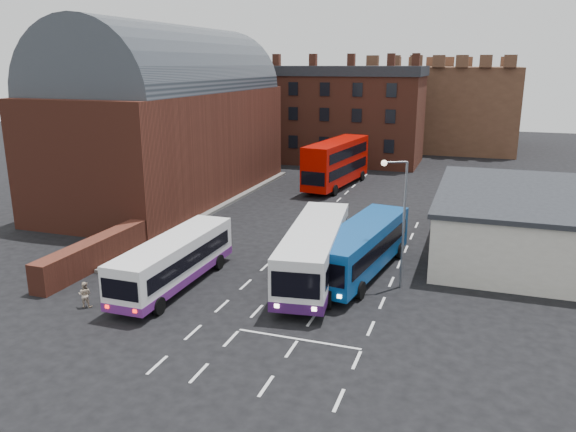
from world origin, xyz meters
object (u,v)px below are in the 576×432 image
(bus_blue, at_px, (361,246))
(pedestrian_beige, at_px, (85,295))
(street_lamp, at_px, (400,212))
(pedestrian_red, at_px, (115,289))
(bus_white_outbound, at_px, (174,258))
(bus_red_double, at_px, (336,163))
(bus_white_inbound, at_px, (315,249))

(bus_blue, xyz_separation_m, pedestrian_beige, (-12.78, -9.49, -1.11))
(bus_blue, height_order, street_lamp, street_lamp)
(pedestrian_red, bearing_deg, bus_blue, -145.80)
(bus_blue, xyz_separation_m, pedestrian_red, (-11.45, -8.71, -0.95))
(bus_white_outbound, distance_m, street_lamp, 13.07)
(pedestrian_red, distance_m, pedestrian_beige, 1.55)
(bus_white_outbound, xyz_separation_m, street_lamp, (12.13, 3.95, 2.81))
(pedestrian_beige, bearing_deg, street_lamp, -167.71)
(bus_blue, relative_size, pedestrian_beige, 8.19)
(bus_white_outbound, bearing_deg, bus_blue, 28.75)
(bus_red_double, distance_m, street_lamp, 27.34)
(bus_white_outbound, relative_size, bus_red_double, 0.85)
(bus_red_double, height_order, pedestrian_red, bus_red_double)
(street_lamp, xyz_separation_m, pedestrian_red, (-13.82, -7.32, -3.61))
(bus_white_outbound, height_order, bus_blue, bus_blue)
(bus_white_outbound, xyz_separation_m, pedestrian_beige, (-3.01, -4.15, -0.97))
(bus_white_outbound, xyz_separation_m, pedestrian_red, (-1.68, -3.37, -0.81))
(bus_white_inbound, relative_size, pedestrian_red, 7.10)
(bus_red_double, height_order, street_lamp, street_lamp)
(bus_red_double, bearing_deg, pedestrian_red, 90.57)
(bus_red_double, relative_size, pedestrian_beige, 8.74)
(bus_white_inbound, distance_m, street_lamp, 5.43)
(bus_white_outbound, height_order, pedestrian_beige, bus_white_outbound)
(bus_blue, height_order, pedestrian_red, bus_blue)
(bus_red_double, height_order, pedestrian_beige, bus_red_double)
(bus_white_outbound, height_order, bus_white_inbound, bus_white_inbound)
(bus_white_outbound, distance_m, pedestrian_red, 3.85)
(bus_blue, bearing_deg, pedestrian_red, 45.24)
(bus_blue, height_order, bus_red_double, bus_red_double)
(bus_white_inbound, xyz_separation_m, pedestrian_red, (-9.04, -6.85, -1.08))
(bus_white_outbound, distance_m, bus_red_double, 29.40)
(bus_red_double, bearing_deg, bus_blue, 114.91)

